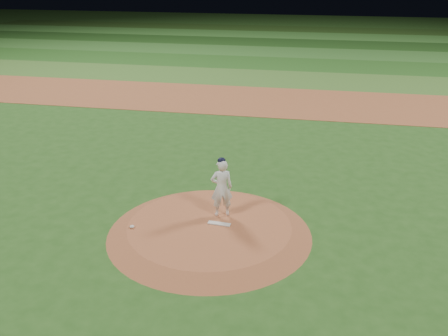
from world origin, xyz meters
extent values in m
plane|color=#255019|center=(0.00, 0.00, 0.00)|extent=(120.00, 120.00, 0.00)
cube|color=brown|center=(0.00, 14.00, 0.01)|extent=(70.00, 6.00, 0.02)
cube|color=#3B6825|center=(0.00, 19.50, 0.01)|extent=(70.00, 5.00, 0.02)
cube|color=#214F19|center=(0.00, 24.50, 0.01)|extent=(70.00, 5.00, 0.02)
cube|color=#2D6223|center=(0.00, 29.50, 0.01)|extent=(70.00, 5.00, 0.02)
cube|color=#1A3F14|center=(0.00, 34.50, 0.01)|extent=(70.00, 5.00, 0.02)
cube|color=#347129|center=(0.00, 39.50, 0.01)|extent=(70.00, 5.00, 0.02)
cube|color=#234516|center=(0.00, 44.50, 0.01)|extent=(70.00, 5.00, 0.02)
cone|color=#A15531|center=(0.00, 0.00, 0.12)|extent=(5.50, 5.50, 0.25)
cube|color=silver|center=(0.25, 0.11, 0.27)|extent=(0.63, 0.20, 0.03)
ellipsoid|color=beige|center=(-1.99, -0.54, 0.29)|extent=(0.13, 0.13, 0.07)
imported|color=white|center=(0.20, 0.64, 1.08)|extent=(0.71, 0.58, 1.66)
ellipsoid|color=black|center=(0.20, 0.64, 1.89)|extent=(0.22, 0.22, 0.15)
camera|label=1|loc=(2.69, -11.48, 6.82)|focal=40.00mm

